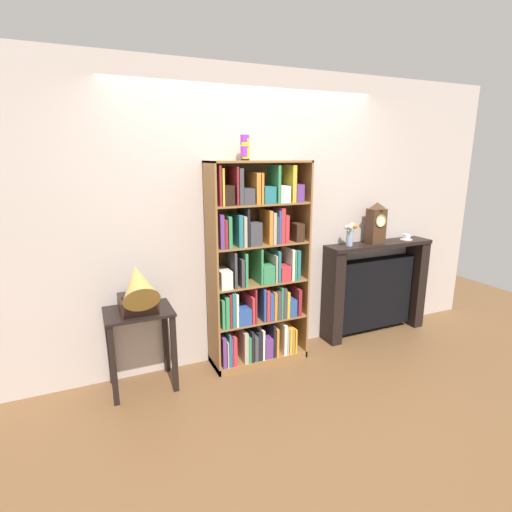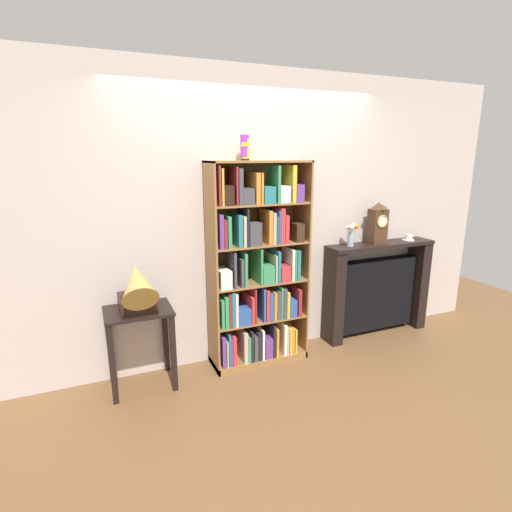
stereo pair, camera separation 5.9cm
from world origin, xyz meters
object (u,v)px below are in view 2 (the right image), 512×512
(cup_stack, at_px, (245,148))
(mantel_clock, at_px, (378,223))
(bookshelf, at_px, (257,275))
(flower_vase, at_px, (351,233))
(gramophone, at_px, (137,289))
(fireplace_mantel, at_px, (376,289))
(side_table_left, at_px, (140,331))
(teacup_with_saucer, at_px, (409,238))

(cup_stack, bearing_deg, mantel_clock, 0.22)
(bookshelf, distance_m, mantel_clock, 1.42)
(flower_vase, bearing_deg, cup_stack, 179.91)
(bookshelf, bearing_deg, gramophone, -173.43)
(gramophone, xyz_separation_m, fireplace_mantel, (2.51, 0.19, -0.40))
(side_table_left, height_order, gramophone, gramophone)
(side_table_left, bearing_deg, cup_stack, 3.96)
(gramophone, bearing_deg, fireplace_mantel, 4.44)
(mantel_clock, relative_size, flower_vase, 1.77)
(bookshelf, xyz_separation_m, flower_vase, (1.04, 0.04, 0.30))
(flower_vase, bearing_deg, fireplace_mantel, 4.77)
(bookshelf, bearing_deg, teacup_with_saucer, 1.51)
(fireplace_mantel, height_order, teacup_with_saucer, teacup_with_saucer)
(fireplace_mantel, distance_m, mantel_clock, 0.74)
(gramophone, height_order, teacup_with_saucer, gramophone)
(bookshelf, relative_size, fireplace_mantel, 1.51)
(mantel_clock, bearing_deg, bookshelf, -178.09)
(mantel_clock, bearing_deg, flower_vase, -178.69)
(fireplace_mantel, xyz_separation_m, mantel_clock, (-0.07, -0.03, 0.74))
(side_table_left, bearing_deg, gramophone, -90.00)
(fireplace_mantel, bearing_deg, gramophone, -175.56)
(mantel_clock, height_order, flower_vase, mantel_clock)
(fireplace_mantel, xyz_separation_m, flower_vase, (-0.39, -0.03, 0.66))
(bookshelf, distance_m, gramophone, 1.08)
(cup_stack, bearing_deg, side_table_left, -176.04)
(cup_stack, distance_m, mantel_clock, 1.65)
(gramophone, distance_m, mantel_clock, 2.47)
(gramophone, relative_size, teacup_with_saucer, 3.99)
(side_table_left, relative_size, teacup_with_saucer, 5.33)
(fireplace_mantel, relative_size, teacup_with_saucer, 9.54)
(fireplace_mantel, bearing_deg, bookshelf, -177.17)
(bookshelf, distance_m, fireplace_mantel, 1.48)
(fireplace_mantel, bearing_deg, side_table_left, -177.75)
(bookshelf, height_order, cup_stack, cup_stack)
(cup_stack, height_order, flower_vase, cup_stack)
(gramophone, bearing_deg, mantel_clock, 3.97)
(bookshelf, relative_size, teacup_with_saucer, 14.44)
(bookshelf, relative_size, side_table_left, 2.71)
(bookshelf, distance_m, cup_stack, 1.13)
(flower_vase, bearing_deg, gramophone, -175.63)
(mantel_clock, bearing_deg, gramophone, -176.03)
(cup_stack, height_order, fireplace_mantel, cup_stack)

